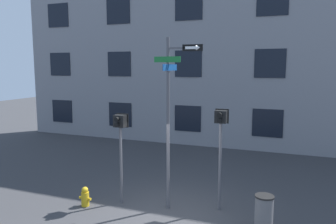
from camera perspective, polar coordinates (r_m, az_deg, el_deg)
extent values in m
plane|color=#38383A|center=(9.36, -0.39, -18.01)|extent=(60.00, 60.00, 0.00)
cube|color=gray|center=(16.99, 10.74, 17.87)|extent=(24.00, 0.60, 14.16)
cube|color=black|center=(20.92, -17.93, 0.14)|extent=(1.42, 0.03, 1.35)
cube|color=black|center=(18.69, -8.33, -0.44)|extent=(1.42, 0.03, 1.35)
cube|color=black|center=(17.11, 3.45, -1.14)|extent=(1.42, 0.03, 1.35)
cube|color=black|center=(16.37, 16.93, -1.87)|extent=(1.42, 0.03, 1.35)
cube|color=black|center=(20.75, -18.26, 7.91)|extent=(1.42, 0.03, 1.35)
cube|color=black|center=(18.50, -8.50, 8.27)|extent=(1.42, 0.03, 1.35)
cube|color=black|center=(16.90, 3.53, 8.39)|extent=(1.42, 0.03, 1.35)
cube|color=black|center=(16.16, 17.33, 8.08)|extent=(1.42, 0.03, 1.35)
cube|color=black|center=(20.97, -18.61, 15.66)|extent=(1.42, 0.03, 1.35)
cube|color=black|center=(18.74, -8.68, 16.96)|extent=(1.42, 0.03, 1.35)
cube|color=black|center=(17.16, 3.62, 17.88)|extent=(1.42, 0.03, 1.35)
cube|color=black|center=(16.43, 17.76, 17.99)|extent=(1.42, 0.03, 1.35)
cylinder|color=#4C4C51|center=(9.21, 0.00, -2.41)|extent=(0.09, 0.09, 4.88)
cube|color=#4C4C51|center=(8.96, 2.13, 11.07)|extent=(0.70, 0.05, 0.05)
cube|color=#196B2D|center=(9.01, -0.14, 9.15)|extent=(0.77, 0.02, 0.16)
cube|color=#14478C|center=(9.04, 0.36, 7.77)|extent=(0.02, 1.06, 0.17)
cube|color=black|center=(8.84, 4.29, 11.10)|extent=(0.56, 0.02, 0.18)
cube|color=white|center=(8.84, 4.01, 11.10)|extent=(0.32, 0.01, 0.07)
cone|color=white|center=(8.78, 5.28, 11.11)|extent=(0.10, 0.14, 0.14)
cylinder|color=#4C4C51|center=(10.00, -8.18, -9.18)|extent=(0.08, 0.08, 2.33)
cube|color=black|center=(9.70, -8.33, -1.55)|extent=(0.34, 0.26, 0.36)
cube|color=black|center=(9.82, -7.93, -1.43)|extent=(0.40, 0.02, 0.42)
cylinder|color=black|center=(9.52, -8.90, -1.25)|extent=(0.12, 0.12, 0.12)
cylinder|color=black|center=(9.55, -8.88, -2.20)|extent=(0.12, 0.12, 0.12)
cylinder|color=silver|center=(9.57, -8.73, -1.20)|extent=(0.10, 0.01, 0.10)
cylinder|color=#4C4C51|center=(9.49, 9.02, -9.47)|extent=(0.08, 0.08, 2.55)
cube|color=black|center=(9.17, 9.21, -0.81)|extent=(0.32, 0.26, 0.35)
cube|color=black|center=(9.30, 9.39, -0.69)|extent=(0.38, 0.02, 0.41)
cylinder|color=black|center=(8.97, 8.98, -0.49)|extent=(0.12, 0.12, 0.12)
cylinder|color=black|center=(9.00, 8.96, -1.47)|extent=(0.12, 0.12, 0.12)
cylinder|color=silver|center=(9.03, 9.05, -0.44)|extent=(0.10, 0.01, 0.10)
cylinder|color=gold|center=(10.30, -14.22, -14.47)|extent=(0.23, 0.23, 0.43)
sphere|color=gold|center=(10.20, -14.27, -13.04)|extent=(0.19, 0.19, 0.19)
cylinder|color=gold|center=(10.37, -14.94, -14.20)|extent=(0.08, 0.08, 0.08)
cylinder|color=gold|center=(10.21, -13.49, -14.53)|extent=(0.08, 0.08, 0.08)
cylinder|color=#59595B|center=(8.81, 16.34, -16.79)|extent=(0.45, 0.45, 0.91)
cylinder|color=black|center=(8.62, 16.47, -13.91)|extent=(0.47, 0.47, 0.04)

